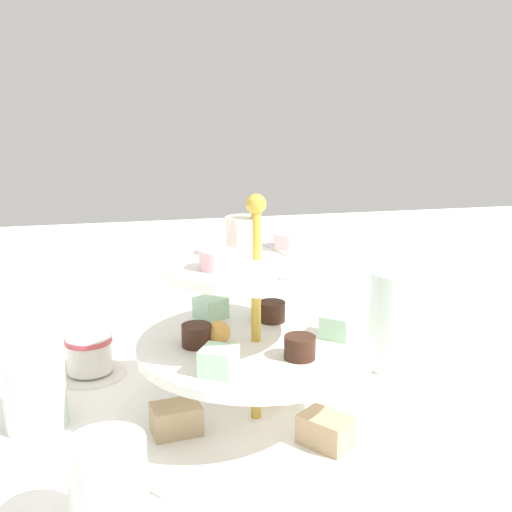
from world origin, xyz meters
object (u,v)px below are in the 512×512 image
object	(u,v)px
water_glass_short_left	(35,392)
water_glass_mid_back	(109,492)
tiered_serving_stand	(256,361)
water_glass_tall_right	(395,320)
butter_knife_right	(213,330)
teacup_with_saucer	(90,356)

from	to	relation	value
water_glass_short_left	water_glass_mid_back	size ratio (longest dim) A/B	0.89
water_glass_short_left	water_glass_mid_back	bearing A→B (deg)	-158.70
tiered_serving_stand	water_glass_short_left	world-z (taller)	tiered_serving_stand
water_glass_tall_right	butter_knife_right	bearing A→B (deg)	49.72
teacup_with_saucer	tiered_serving_stand	bearing A→B (deg)	-133.80
teacup_with_saucer	water_glass_mid_back	size ratio (longest dim) A/B	1.04
water_glass_tall_right	teacup_with_saucer	xyz separation A→B (m)	(0.06, 0.38, -0.04)
butter_knife_right	water_glass_short_left	bearing A→B (deg)	34.33
tiered_serving_stand	water_glass_mid_back	size ratio (longest dim) A/B	3.42
water_glass_short_left	butter_knife_right	xyz separation A→B (m)	(0.23, -0.22, -0.04)
tiered_serving_stand	butter_knife_right	bearing A→B (deg)	0.25
butter_knife_right	water_glass_mid_back	size ratio (longest dim) A/B	1.96
tiered_serving_stand	butter_knife_right	world-z (taller)	tiered_serving_stand
tiered_serving_stand	teacup_with_saucer	distance (m)	0.25
tiered_serving_stand	butter_knife_right	size ratio (longest dim) A/B	1.74
tiered_serving_stand	water_glass_short_left	xyz separation A→B (m)	(0.05, 0.23, -0.03)
water_glass_tall_right	water_glass_short_left	world-z (taller)	water_glass_tall_right
teacup_with_saucer	water_glass_mid_back	bearing A→B (deg)	-175.19
water_glass_mid_back	butter_knife_right	bearing A→B (deg)	-19.02
water_glass_tall_right	butter_knife_right	world-z (taller)	water_glass_tall_right
tiered_serving_stand	water_glass_short_left	distance (m)	0.23
water_glass_mid_back	water_glass_tall_right	bearing A→B (deg)	-54.60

